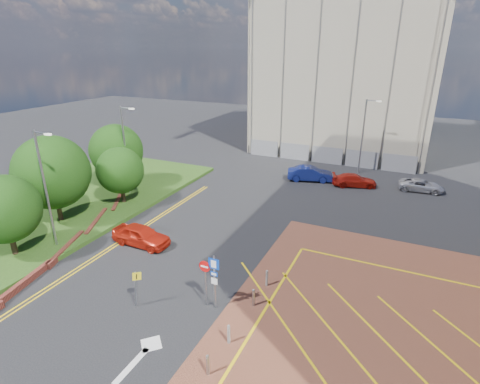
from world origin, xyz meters
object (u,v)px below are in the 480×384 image
Objects in this scene: tree_c at (120,170)px; warning_sign at (136,285)px; lamp_left_near at (46,186)px; car_red_left at (141,235)px; sign_cluster at (211,276)px; tree_d at (116,151)px; car_red_back at (354,180)px; car_silver_back at (421,185)px; tree_b at (52,172)px; lamp_left_far at (126,147)px; car_blue_back at (310,174)px; lamp_back at (363,134)px; tree_a at (4,209)px.

tree_c is 14.89m from warning_sign.
car_red_left is (4.92, 2.90, -3.93)m from lamp_left_near.
sign_cluster is (13.80, -9.02, -1.24)m from tree_c.
tree_d reaches higher than car_red_back.
lamp_left_near is 1.94× the size of car_silver_back.
lamp_left_far reaches higher than tree_b.
tree_d is 1.47× the size of car_silver_back.
tree_d reaches higher than car_blue_back.
lamp_back is at bearing 82.03° from sign_cluster.
tree_d is 1.90× the size of sign_cluster.
tree_c is (2.00, 5.00, -1.04)m from tree_b.
tree_d is at bearing 100.89° from tree_a.
tree_b is 5.49m from tree_c.
lamp_back is 1.94× the size of car_silver_back.
lamp_left_far is 1.00× the size of lamp_back.
lamp_left_far is 1.94× the size of car_silver_back.
tree_b is at bearing -98.77° from lamp_left_far.
lamp_left_near reaches higher than sign_cluster.
car_blue_back is (-4.29, -4.86, -3.60)m from lamp_back.
lamp_left_far reaches higher than lamp_back.
car_red_back is at bearing 98.16° from car_silver_back.
lamp_left_far is (-0.92, 2.00, 1.47)m from tree_c.
warning_sign reaches higher than car_silver_back.
tree_d is 1.32× the size of car_blue_back.
tree_d is 1.42× the size of car_red_left.
lamp_back is at bearing -26.28° from car_red_left.
lamp_left_near is at bearing -122.40° from lamp_back.
lamp_left_near is at bearing 51.70° from tree_a.
car_blue_back is 1.07× the size of car_red_back.
warning_sign is (12.22, -5.69, -2.81)m from tree_b.
tree_d is 25.47m from lamp_back.
car_silver_back is at bearing -27.69° from lamp_back.
tree_c is 0.61× the size of lamp_left_near.
warning_sign is 0.49× the size of car_blue_back.
tree_d reaches higher than sign_cluster.
tree_b reaches higher than car_red_left.
tree_b is 1.57× the size of car_red_back.
tree_b is 1.38× the size of tree_c.
lamp_left_far is at bearing 81.23° from tree_b.
tree_b is 1.11× the size of tree_d.
car_blue_back is (3.07, 23.83, -0.67)m from warning_sign.
lamp_left_near is 1.00× the size of lamp_back.
car_silver_back is (22.76, 22.71, -4.09)m from lamp_left_near.
lamp_back is (19.58, 23.00, 0.12)m from tree_b.
lamp_left_near is (1.58, 2.00, 1.16)m from tree_a.
tree_c is 8.20m from lamp_left_near.
lamp_left_far reaches higher than car_silver_back.
tree_a is 0.80× the size of tree_b.
lamp_back is 26.09m from car_red_left.
car_blue_back reaches higher than car_red_back.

